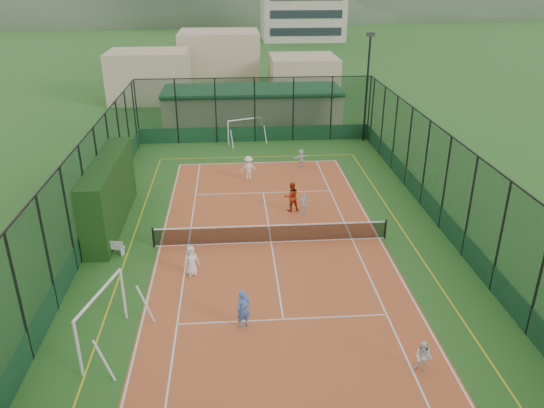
{
  "coord_description": "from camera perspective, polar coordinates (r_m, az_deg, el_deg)",
  "views": [
    {
      "loc": [
        -1.74,
        -23.37,
        12.57
      ],
      "look_at": [
        0.2,
        2.02,
        1.2
      ],
      "focal_mm": 35.0,
      "sensor_mm": 36.0,
      "label": 1
    }
  ],
  "objects": [
    {
      "name": "ground",
      "position": [
        26.6,
        -0.1,
        -4.14
      ],
      "size": [
        300.0,
        300.0,
        0.0
      ],
      "primitive_type": "plane",
      "color": "#2F5D20",
      "rests_on": "ground"
    },
    {
      "name": "court_slab",
      "position": [
        26.59,
        -0.1,
        -4.13
      ],
      "size": [
        11.17,
        23.97,
        0.01
      ],
      "primitive_type": "cube",
      "color": "#C1612B",
      "rests_on": "ground"
    },
    {
      "name": "tennis_net",
      "position": [
        26.35,
        -0.1,
        -3.13
      ],
      "size": [
        11.67,
        0.12,
        1.06
      ],
      "primitive_type": null,
      "color": "black",
      "rests_on": "ground"
    },
    {
      "name": "perimeter_fence",
      "position": [
        25.51,
        -0.1,
        0.81
      ],
      "size": [
        18.12,
        34.12,
        5.0
      ],
      "primitive_type": null,
      "color": "#10311B",
      "rests_on": "ground"
    },
    {
      "name": "floodlight_ne",
      "position": [
        42.14,
        10.16,
        12.14
      ],
      "size": [
        0.6,
        0.26,
        8.25
      ],
      "primitive_type": null,
      "color": "black",
      "rests_on": "ground"
    },
    {
      "name": "clubhouse",
      "position": [
        46.72,
        -2.15,
        10.43
      ],
      "size": [
        15.2,
        7.2,
        3.15
      ],
      "primitive_type": null,
      "color": "tan",
      "rests_on": "ground"
    },
    {
      "name": "distant_hills",
      "position": [
        173.84,
        -4.02,
        19.86
      ],
      "size": [
        200.0,
        60.0,
        24.0
      ],
      "primitive_type": null,
      "color": "#384C33",
      "rests_on": "ground"
    },
    {
      "name": "hedge_left",
      "position": [
        29.01,
        -17.1,
        1.13
      ],
      "size": [
        1.23,
        8.18,
        3.58
      ],
      "primitive_type": "cube",
      "color": "black",
      "rests_on": "ground"
    },
    {
      "name": "white_bench",
      "position": [
        26.52,
        -17.1,
        -4.39
      ],
      "size": [
        1.51,
        0.71,
        0.82
      ],
      "primitive_type": null,
      "rotation": [
        0.0,
        0.0,
        -0.22
      ],
      "color": "white",
      "rests_on": "ground"
    },
    {
      "name": "futsal_goal_near",
      "position": [
        20.26,
        -17.77,
        -11.76
      ],
      "size": [
        3.54,
        1.88,
        2.19
      ],
      "primitive_type": null,
      "rotation": [
        0.0,
        0.0,
        1.29
      ],
      "color": "white",
      "rests_on": "ground"
    },
    {
      "name": "futsal_goal_far",
      "position": [
        41.78,
        -2.93,
        7.86
      ],
      "size": [
        3.01,
        1.85,
        1.87
      ],
      "primitive_type": null,
      "rotation": [
        0.0,
        0.0,
        0.38
      ],
      "color": "white",
      "rests_on": "ground"
    },
    {
      "name": "child_near_left",
      "position": [
        23.85,
        -8.68,
        -6.05
      ],
      "size": [
        0.81,
        0.68,
        1.41
      ],
      "primitive_type": "imported",
      "rotation": [
        0.0,
        0.0,
        0.4
      ],
      "color": "white",
      "rests_on": "court_slab"
    },
    {
      "name": "child_near_mid",
      "position": [
        20.41,
        -3.08,
        -11.23
      ],
      "size": [
        0.67,
        0.58,
        1.56
      ],
      "primitive_type": "imported",
      "rotation": [
        0.0,
        0.0,
        0.43
      ],
      "color": "#436DBF",
      "rests_on": "court_slab"
    },
    {
      "name": "child_near_right",
      "position": [
        19.17,
        15.97,
        -15.58
      ],
      "size": [
        0.76,
        0.72,
        1.23
      ],
      "primitive_type": "imported",
      "rotation": [
        0.0,
        0.0,
        -0.59
      ],
      "color": "white",
      "rests_on": "court_slab"
    },
    {
      "name": "child_far_left",
      "position": [
        34.16,
        -2.53,
        3.89
      ],
      "size": [
        1.03,
        0.61,
        1.59
      ],
      "primitive_type": "imported",
      "rotation": [
        0.0,
        0.0,
        3.12
      ],
      "color": "white",
      "rests_on": "court_slab"
    },
    {
      "name": "child_far_right",
      "position": [
        29.31,
        3.42,
        0.04
      ],
      "size": [
        0.81,
        0.47,
        1.29
      ],
      "primitive_type": "imported",
      "rotation": [
        0.0,
        0.0,
        3.36
      ],
      "color": "white",
      "rests_on": "court_slab"
    },
    {
      "name": "child_far_back",
      "position": [
        36.56,
        3.14,
        4.95
      ],
      "size": [
        1.18,
        0.83,
        1.23
      ],
      "primitive_type": "imported",
      "rotation": [
        0.0,
        0.0,
        3.61
      ],
      "color": "white",
      "rests_on": "court_slab"
    },
    {
      "name": "coach",
      "position": [
        29.67,
        2.11,
        0.81
      ],
      "size": [
        0.93,
        0.77,
        1.71
      ],
      "primitive_type": "imported",
      "rotation": [
        0.0,
        0.0,
        3.3
      ],
      "color": "red",
      "rests_on": "court_slab"
    },
    {
      "name": "tennis_balls",
      "position": [
        27.8,
        -1.34,
        -2.72
      ],
      "size": [
        4.63,
        1.54,
        0.07
      ],
      "color": "#CCE033",
      "rests_on": "court_slab"
    }
  ]
}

